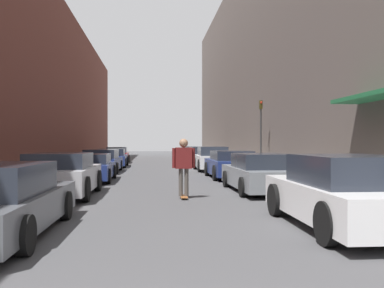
% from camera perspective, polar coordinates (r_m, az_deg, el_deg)
% --- Properties ---
extents(ground, '(117.75, 117.75, 0.00)m').
position_cam_1_polar(ground, '(22.57, -4.22, -3.97)').
color(ground, '#424244').
extents(curb_strip_left, '(1.80, 53.52, 0.12)m').
position_cam_1_polar(curb_strip_left, '(28.29, -14.83, -3.01)').
color(curb_strip_left, '#A3A099').
rests_on(curb_strip_left, ground).
extents(curb_strip_right, '(1.80, 53.52, 0.12)m').
position_cam_1_polar(curb_strip_right, '(28.46, 5.88, -2.99)').
color(curb_strip_right, '#A3A099').
rests_on(curb_strip_right, ground).
extents(building_row_left, '(4.90, 53.52, 10.72)m').
position_cam_1_polar(building_row_left, '(29.10, -20.53, 7.53)').
color(building_row_left, brown).
rests_on(building_row_left, ground).
extents(building_row_right, '(4.90, 53.52, 14.65)m').
position_cam_1_polar(building_row_right, '(29.67, 11.50, 11.23)').
color(building_row_right, '#564C47').
rests_on(building_row_right, ground).
extents(parked_car_left_1, '(2.03, 4.25, 1.32)m').
position_cam_1_polar(parked_car_left_1, '(13.56, -17.05, -3.99)').
color(parked_car_left_1, '#B7B7BC').
rests_on(parked_car_left_1, ground).
extents(parked_car_left_2, '(1.98, 4.18, 1.16)m').
position_cam_1_polar(parked_car_left_2, '(18.59, -13.48, -3.11)').
color(parked_car_left_2, navy).
rests_on(parked_car_left_2, ground).
extents(parked_car_left_3, '(1.99, 4.73, 1.26)m').
position_cam_1_polar(parked_car_left_3, '(24.08, -11.91, -2.27)').
color(parked_car_left_3, navy).
rests_on(parked_car_left_3, ground).
extents(parked_car_left_4, '(2.04, 4.58, 1.22)m').
position_cam_1_polar(parked_car_left_4, '(29.34, -10.63, -1.85)').
color(parked_car_left_4, navy).
rests_on(parked_car_left_4, ground).
extents(parked_car_left_5, '(1.86, 4.06, 1.28)m').
position_cam_1_polar(parked_car_left_5, '(34.83, -9.96, -1.50)').
color(parked_car_left_5, maroon).
rests_on(parked_car_left_5, ground).
extents(parked_car_right_0, '(2.01, 4.59, 1.40)m').
position_cam_1_polar(parked_car_right_0, '(8.72, 19.62, -6.16)').
color(parked_car_right_0, silver).
rests_on(parked_car_right_0, ground).
extents(parked_car_right_1, '(1.92, 4.69, 1.28)m').
position_cam_1_polar(parked_car_right_1, '(14.49, 9.02, -3.87)').
color(parked_car_right_1, gray).
rests_on(parked_car_right_1, ground).
extents(parked_car_right_2, '(2.03, 4.45, 1.26)m').
position_cam_1_polar(parked_car_right_2, '(19.80, 5.19, -2.75)').
color(parked_car_right_2, navy).
rests_on(parked_car_right_2, ground).
extents(parked_car_right_3, '(1.90, 4.10, 1.40)m').
position_cam_1_polar(parked_car_right_3, '(24.93, 2.69, -2.02)').
color(parked_car_right_3, silver).
rests_on(parked_car_right_3, ground).
extents(parked_car_right_4, '(1.94, 4.79, 1.35)m').
position_cam_1_polar(parked_car_right_4, '(30.42, 1.24, -1.67)').
color(parked_car_right_4, '#B7B7BC').
rests_on(parked_car_right_4, ground).
extents(parked_car_right_5, '(1.91, 4.23, 1.32)m').
position_cam_1_polar(parked_car_right_5, '(36.37, 0.41, -1.38)').
color(parked_car_right_5, '#232326').
rests_on(parked_car_right_5, ground).
extents(skateboarder, '(0.67, 0.78, 1.75)m').
position_cam_1_polar(skateboarder, '(12.49, -1.12, -2.37)').
color(skateboarder, brown).
rests_on(skateboarder, ground).
extents(traffic_light, '(0.16, 0.22, 3.77)m').
position_cam_1_polar(traffic_light, '(23.16, 9.16, 2.15)').
color(traffic_light, '#2D2D2D').
rests_on(traffic_light, curb_strip_right).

